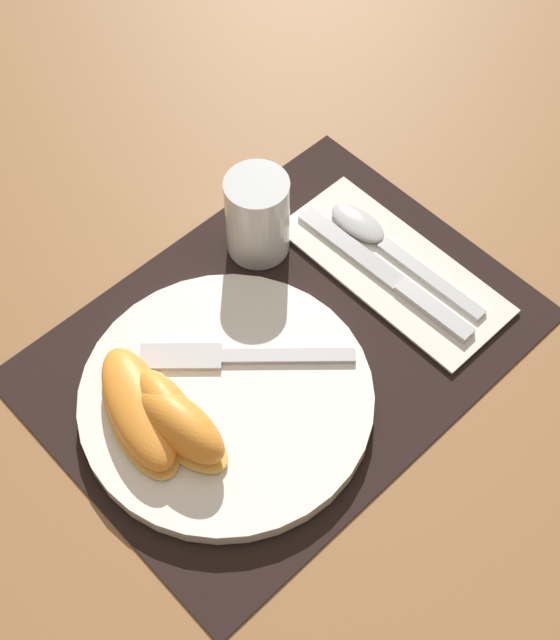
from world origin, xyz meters
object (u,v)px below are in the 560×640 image
knife (388,275)px  citrus_wedge_2 (181,426)px  juice_glass (258,220)px  fork (231,356)px  spoon (377,237)px  citrus_wedge_0 (139,409)px  plate (226,398)px  citrus_wedge_1 (169,413)px

knife → citrus_wedge_2: 0.26m
juice_glass → knife: bearing=-61.6°
juice_glass → fork: bearing=-142.8°
knife → spoon: (0.03, 0.04, 0.00)m
spoon → citrus_wedge_0: size_ratio=1.34×
plate → knife: bearing=-1.6°
plate → citrus_wedge_1: citrus_wedge_1 is taller
plate → citrus_wedge_2: (-0.05, -0.01, 0.03)m
juice_glass → citrus_wedge_1: (-0.20, -0.10, -0.01)m
spoon → citrus_wedge_2: 0.29m
fork → spoon: bearing=2.3°
knife → citrus_wedge_0: (-0.27, 0.04, 0.02)m
plate → spoon: bearing=8.1°
knife → plate: bearing=178.4°
plate → citrus_wedge_0: size_ratio=1.83×
plate → fork: bearing=41.9°
juice_glass → citrus_wedge_2: 0.23m
plate → spoon: plate is taller
citrus_wedge_0 → citrus_wedge_2: (0.01, -0.04, 0.01)m
juice_glass → spoon: juice_glass is taller
citrus_wedge_2 → citrus_wedge_0: bearing=109.4°
plate → juice_glass: size_ratio=2.85×
fork → citrus_wedge_2: 0.09m
plate → citrus_wedge_2: citrus_wedge_2 is taller
fork → citrus_wedge_1: 0.08m
juice_glass → spoon: size_ratio=0.48×
citrus_wedge_2 → fork: bearing=20.4°
plate → knife: size_ratio=1.22×
juice_glass → fork: 0.15m
citrus_wedge_0 → citrus_wedge_1: 0.03m
fork → citrus_wedge_0: (-0.10, 0.01, 0.01)m
knife → citrus_wedge_2: citrus_wedge_2 is taller
spoon → citrus_wedge_1: 0.29m
juice_glass → fork: juice_glass is taller
spoon → fork: fork is taller
plate → juice_glass: bearing=38.2°
spoon → citrus_wedge_1: citrus_wedge_1 is taller
citrus_wedge_1 → juice_glass: bearing=27.2°
juice_glass → citrus_wedge_2: (-0.20, -0.12, -0.00)m
spoon → citrus_wedge_0: 0.30m
citrus_wedge_0 → citrus_wedge_1: citrus_wedge_1 is taller
knife → citrus_wedge_2: bearing=180.0°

